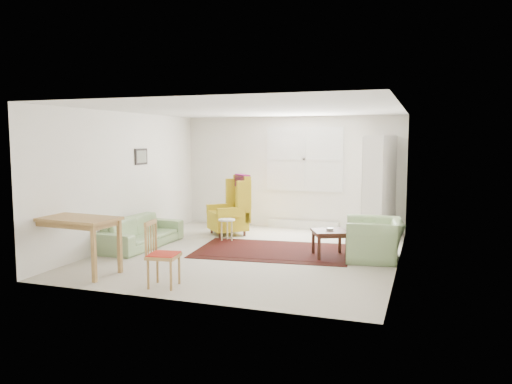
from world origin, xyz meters
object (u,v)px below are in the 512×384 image
(wingback_chair, at_px, (228,205))
(stool, at_px, (227,230))
(sofa, at_px, (141,226))
(coffee_table, at_px, (330,243))
(armchair, at_px, (374,235))
(desk_chair, at_px, (164,254))
(cabinet, at_px, (379,186))
(desk, at_px, (74,245))

(wingback_chair, height_order, stool, wingback_chair)
(sofa, xyz_separation_m, coffee_table, (3.47, 0.33, -0.15))
(armchair, xyz_separation_m, coffee_table, (-0.73, -0.06, -0.17))
(wingback_chair, bearing_deg, stool, -21.91)
(sofa, distance_m, wingback_chair, 1.96)
(armchair, height_order, desk_chair, desk_chair)
(armchair, relative_size, coffee_table, 1.85)
(cabinet, height_order, desk, cabinet)
(stool, xyz_separation_m, desk, (-1.24, -2.96, 0.21))
(armchair, distance_m, stool, 2.98)
(coffee_table, bearing_deg, desk_chair, -126.31)
(wingback_chair, height_order, desk, wingback_chair)
(armchair, xyz_separation_m, stool, (-2.90, 0.64, -0.19))
(armchair, bearing_deg, desk_chair, -53.18)
(stool, relative_size, desk_chair, 0.48)
(armchair, bearing_deg, stool, -110.29)
(armchair, height_order, wingback_chair, wingback_chair)
(desk, bearing_deg, armchair, 29.31)
(wingback_chair, relative_size, coffee_table, 2.25)
(wingback_chair, xyz_separation_m, cabinet, (3.01, 0.89, 0.40))
(desk, xyz_separation_m, desk_chair, (1.61, -0.18, 0.03))
(stool, relative_size, cabinet, 0.21)
(sofa, relative_size, cabinet, 0.91)
(armchair, bearing_deg, sofa, -92.66)
(wingback_chair, relative_size, cabinet, 0.61)
(armchair, xyz_separation_m, desk_chair, (-2.53, -2.51, 0.04))
(desk_chair, bearing_deg, coffee_table, -44.17)
(coffee_table, height_order, desk, desk)
(sofa, distance_m, desk, 1.94)
(wingback_chair, bearing_deg, armchair, 25.97)
(sofa, bearing_deg, desk_chair, -140.13)
(stool, distance_m, cabinet, 3.26)
(sofa, distance_m, cabinet, 4.83)
(armchair, relative_size, desk, 0.78)
(stool, bearing_deg, cabinet, 28.12)
(desk, bearing_deg, wingback_chair, 74.13)
(coffee_table, distance_m, stool, 2.28)
(sofa, bearing_deg, desk, -176.53)
(armchair, distance_m, cabinet, 2.22)
(sofa, relative_size, desk, 1.42)
(armchair, xyz_separation_m, wingback_chair, (-3.13, 1.24, 0.23))
(armchair, bearing_deg, coffee_table, -93.38)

